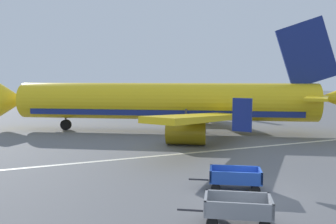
% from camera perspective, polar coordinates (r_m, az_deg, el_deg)
% --- Properties ---
extents(ground_plane, '(220.00, 220.00, 0.00)m').
position_cam_1_polar(ground_plane, '(17.55, 12.98, -12.89)').
color(ground_plane, slate).
extents(apron_stripe, '(120.00, 0.36, 0.01)m').
position_cam_1_polar(apron_stripe, '(25.28, 0.80, -6.99)').
color(apron_stripe, silver).
rests_on(apron_stripe, ground).
extents(airplane, '(34.22, 28.49, 11.34)m').
position_cam_1_polar(airplane, '(35.21, 0.89, 1.59)').
color(airplane, yellow).
rests_on(airplane, ground).
extents(baggage_cart_nearest, '(3.42, 2.49, 1.07)m').
position_cam_1_polar(baggage_cart_nearest, '(13.86, 11.30, -15.30)').
color(baggage_cart_nearest, gray).
rests_on(baggage_cart_nearest, ground).
extents(baggage_cart_second_in_row, '(3.43, 2.48, 1.07)m').
position_cam_1_polar(baggage_cart_second_in_row, '(17.78, 10.91, -10.56)').
color(baggage_cart_second_in_row, '#234CB2').
rests_on(baggage_cart_second_in_row, ground).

